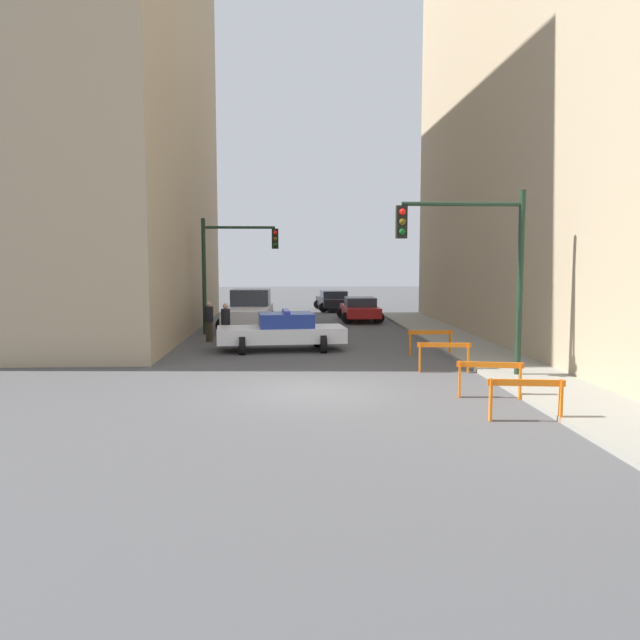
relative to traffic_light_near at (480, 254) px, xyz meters
The scene contains 15 objects.
ground_plane 6.09m from the traffic_light_near, 162.57° to the right, with size 120.00×120.00×0.00m, color #4C4C4F.
sidewalk_right 4.05m from the traffic_light_near, 45.27° to the right, with size 2.40×44.00×0.12m.
building_corner_left 22.13m from the traffic_light_near, 143.20° to the left, with size 14.00×20.00×21.66m.
traffic_light_near is the anchor object (origin of this frame).
traffic_light_far 13.64m from the traffic_light_near, 126.06° to the left, with size 3.44×0.35×5.20m.
police_car 8.53m from the traffic_light_near, 133.92° to the left, with size 4.84×2.63×1.52m.
white_truck 14.99m from the traffic_light_near, 119.37° to the left, with size 2.79×5.48×1.90m.
parked_car_near 16.78m from the traffic_light_near, 94.98° to the left, with size 2.29×4.31×1.31m.
parked_car_mid 23.86m from the traffic_light_near, 95.73° to the left, with size 2.48×4.42×1.31m.
pedestrian_crossing 11.04m from the traffic_light_near, 136.96° to the left, with size 0.46×0.46×1.66m.
pedestrian_corner 12.34m from the traffic_light_near, 135.68° to the left, with size 0.43×0.43×1.66m.
barrier_front 5.53m from the traffic_light_near, 95.08° to the right, with size 1.59×0.35×0.90m.
barrier_mid 3.85m from the traffic_light_near, 100.43° to the right, with size 1.58×0.45×0.90m.
barrier_back 3.17m from the traffic_light_near, 123.98° to the left, with size 1.60×0.32×0.90m.
barrier_corner 5.16m from the traffic_light_near, 95.13° to the left, with size 1.60×0.17×0.90m.
Camera 1 is at (-0.67, -15.78, 3.42)m, focal length 35.00 mm.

